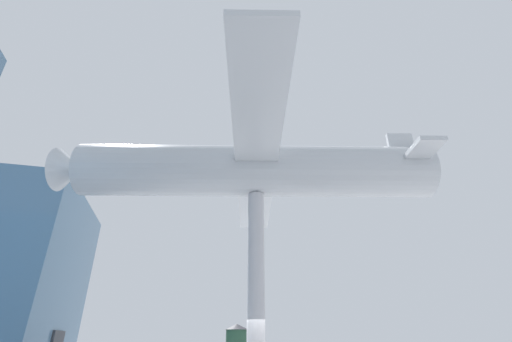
% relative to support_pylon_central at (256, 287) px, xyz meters
% --- Properties ---
extents(support_pylon_central, '(0.63, 0.63, 7.10)m').
position_rel_support_pylon_central_xyz_m(support_pylon_central, '(0.00, 0.00, 0.00)').
color(support_pylon_central, '#B7B7BC').
rests_on(support_pylon_central, ground_plane).
extents(suspended_airplane, '(15.26, 15.56, 2.91)m').
position_rel_support_pylon_central_xyz_m(suspended_airplane, '(0.05, 0.24, 4.61)').
color(suspended_airplane, '#B2B7BC').
rests_on(suspended_airplane, support_pylon_central).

